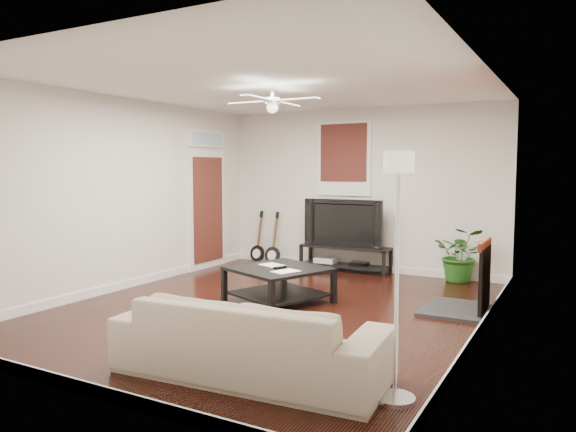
% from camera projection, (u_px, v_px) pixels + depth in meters
% --- Properties ---
extents(room, '(5.01, 6.01, 2.81)m').
position_uv_depth(room, '(273.00, 199.00, 6.73)').
color(room, black).
rests_on(room, ground).
extents(brick_accent, '(0.02, 2.20, 2.80)m').
position_uv_depth(brick_accent, '(495.00, 200.00, 6.41)').
color(brick_accent, brown).
rests_on(brick_accent, floor).
extents(fireplace, '(0.80, 1.10, 0.92)m').
position_uv_depth(fireplace, '(468.00, 276.00, 6.63)').
color(fireplace, black).
rests_on(fireplace, floor).
extents(window_back, '(1.00, 0.06, 1.30)m').
position_uv_depth(window_back, '(344.00, 159.00, 9.42)').
color(window_back, '#3B1210').
rests_on(window_back, wall_back).
extents(door_left, '(0.08, 1.00, 2.50)m').
position_uv_depth(door_left, '(207.00, 198.00, 9.58)').
color(door_left, white).
rests_on(door_left, wall_left).
extents(tv_stand, '(1.58, 0.42, 0.44)m').
position_uv_depth(tv_stand, '(345.00, 258.00, 9.34)').
color(tv_stand, black).
rests_on(tv_stand, floor).
extents(tv, '(1.41, 0.19, 0.81)m').
position_uv_depth(tv, '(346.00, 222.00, 9.31)').
color(tv, black).
rests_on(tv, tv_stand).
extents(coffee_table, '(1.44, 1.44, 0.46)m').
position_uv_depth(coffee_table, '(278.00, 285.00, 7.18)').
color(coffee_table, black).
rests_on(coffee_table, floor).
extents(sofa, '(2.40, 1.09, 0.68)m').
position_uv_depth(sofa, '(251.00, 336.00, 4.60)').
color(sofa, '#C9B497').
rests_on(sofa, floor).
extents(floor_lamp, '(0.34, 0.34, 1.91)m').
position_uv_depth(floor_lamp, '(397.00, 278.00, 4.04)').
color(floor_lamp, silver).
rests_on(floor_lamp, floor).
extents(potted_plant, '(0.86, 0.77, 0.87)m').
position_uv_depth(potted_plant, '(461.00, 254.00, 8.43)').
color(potted_plant, '#205B1A').
rests_on(potted_plant, floor).
extents(guitar_left, '(0.32, 0.24, 0.98)m').
position_uv_depth(guitar_left, '(257.00, 237.00, 10.14)').
color(guitar_left, black).
rests_on(guitar_left, floor).
extents(guitar_right, '(0.31, 0.22, 0.98)m').
position_uv_depth(guitar_right, '(272.00, 238.00, 9.95)').
color(guitar_right, black).
rests_on(guitar_right, floor).
extents(ceiling_fan, '(1.24, 1.24, 0.32)m').
position_uv_depth(ceiling_fan, '(272.00, 101.00, 6.62)').
color(ceiling_fan, white).
rests_on(ceiling_fan, ceiling).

